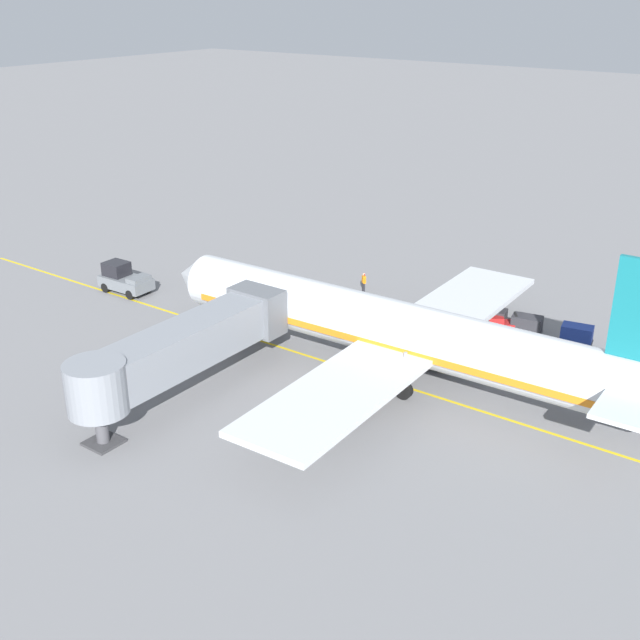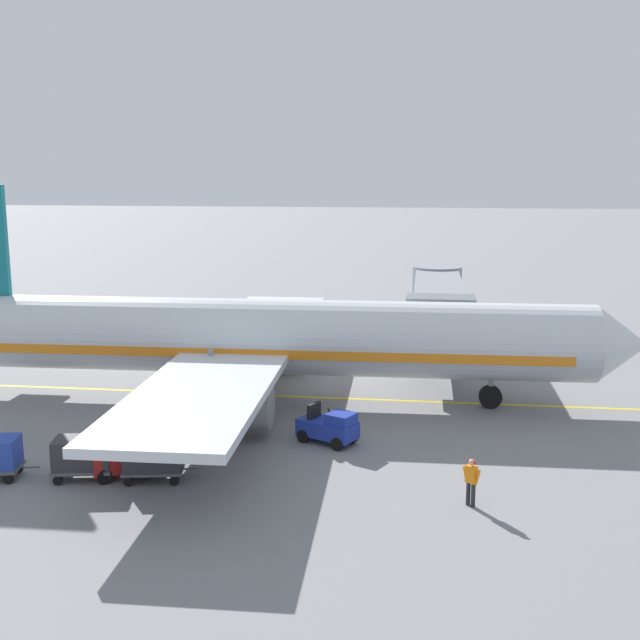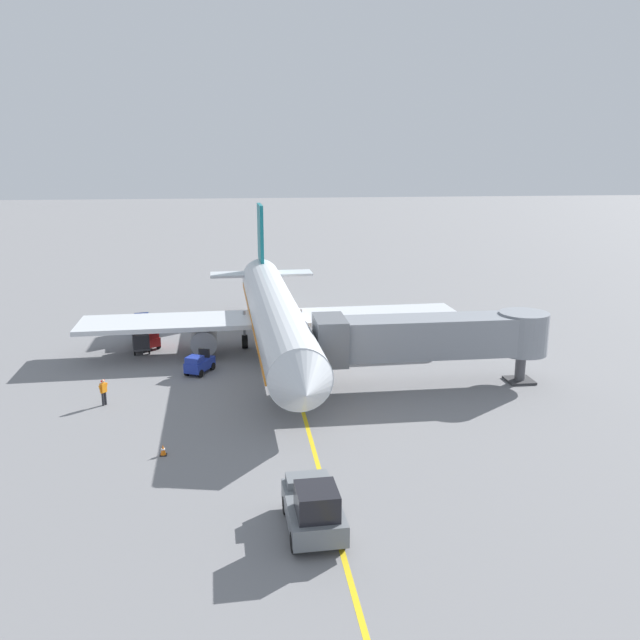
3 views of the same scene
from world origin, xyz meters
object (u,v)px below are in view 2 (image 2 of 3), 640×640
object	(u,v)px
parked_airliner	(256,338)
baggage_cart_front	(153,456)
baggage_cart_second_in_train	(83,455)
jet_bridge	(438,303)
baggage_tug_lead	(329,427)
baggage_tug_trailing	(128,457)
ground_crew_wing_walker	(471,480)

from	to	relation	value
parked_airliner	baggage_cart_front	distance (m)	10.92
parked_airliner	baggage_cart_second_in_train	bearing A→B (deg)	-21.61
jet_bridge	baggage_tug_lead	distance (m)	16.64
jet_bridge	baggage_cart_second_in_train	xyz separation A→B (m)	(20.80, -13.29, -2.51)
baggage_tug_trailing	ground_crew_wing_walker	distance (m)	12.76
parked_airliner	jet_bridge	world-z (taller)	parked_airliner
baggage_cart_front	ground_crew_wing_walker	xyz separation A→B (m)	(0.78, 11.57, 0.00)
baggage_tug_lead	ground_crew_wing_walker	size ratio (longest dim) A/B	1.64
baggage_tug_lead	baggage_cart_front	xyz separation A→B (m)	(4.84, -5.99, 0.24)
jet_bridge	baggage_cart_second_in_train	distance (m)	24.82
parked_airliner	baggage_cart_front	size ratio (longest dim) A/B	12.52
jet_bridge	parked_airliner	bearing A→B (deg)	-42.02
parked_airliner	jet_bridge	xyz separation A→B (m)	(-10.01, 9.02, 0.27)
baggage_cart_front	baggage_tug_lead	bearing A→B (deg)	128.91
baggage_cart_front	baggage_cart_second_in_train	xyz separation A→B (m)	(0.23, -2.61, 0.00)
jet_bridge	baggage_tug_lead	bearing A→B (deg)	-16.59
baggage_tug_trailing	baggage_cart_second_in_train	xyz separation A→B (m)	(0.60, -1.47, 0.24)
baggage_tug_lead	baggage_cart_front	size ratio (longest dim) A/B	0.93
baggage_tug_lead	baggage_tug_trailing	size ratio (longest dim) A/B	1.01
baggage_tug_trailing	baggage_cart_front	xyz separation A→B (m)	(0.37, 1.14, 0.24)
parked_airliner	baggage_tug_lead	bearing A→B (deg)	37.11
parked_airliner	baggage_cart_second_in_train	size ratio (longest dim) A/B	12.52
baggage_tug_lead	ground_crew_wing_walker	bearing A→B (deg)	44.76
jet_bridge	baggage_tug_trailing	size ratio (longest dim) A/B	5.80
baggage_cart_front	parked_airliner	bearing A→B (deg)	171.05
baggage_tug_trailing	baggage_cart_front	world-z (taller)	baggage_tug_trailing
jet_bridge	baggage_cart_second_in_train	world-z (taller)	jet_bridge
baggage_cart_second_in_train	ground_crew_wing_walker	size ratio (longest dim) A/B	1.76
baggage_tug_trailing	jet_bridge	bearing A→B (deg)	149.67
baggage_cart_front	baggage_tug_trailing	bearing A→B (deg)	-107.97
baggage_cart_second_in_train	parked_airliner	bearing A→B (deg)	158.39
baggage_tug_lead	baggage_cart_second_in_train	xyz separation A→B (m)	(5.07, -8.61, 0.24)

